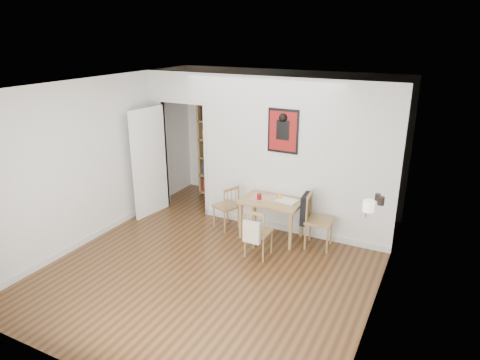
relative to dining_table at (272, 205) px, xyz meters
The scene contains 15 objects.
ground 1.23m from the dining_table, 109.81° to the right, with size 5.20×5.20×0.00m, color brown.
room_shell 0.83m from the dining_table, 129.31° to the left, with size 5.20×5.20×5.20m.
dining_table is the anchor object (origin of this frame).
chair_left 0.87m from the dining_table, behind, with size 0.52×0.52×0.79m.
chair_right 0.79m from the dining_table, ahead, with size 0.54×0.49×0.89m.
chair_front 0.69m from the dining_table, 84.66° to the right, with size 0.40×0.45×0.78m.
bookshelf 2.19m from the dining_table, 142.42° to the left, with size 0.85×0.34×2.01m.
fireplace 1.95m from the dining_table, 23.17° to the right, with size 0.45×1.25×1.16m.
red_glass 0.24m from the dining_table, 161.23° to the right, with size 0.08×0.08×0.10m, color maroon.
orange_fruit 0.19m from the dining_table, 46.98° to the left, with size 0.07×0.07×0.07m, color #FE990D.
placemat 0.18m from the dining_table, 167.57° to the left, with size 0.40×0.30×0.00m, color beige.
notebook 0.26m from the dining_table, 17.11° to the left, with size 0.33×0.24×0.02m, color silver.
mantel_lamp 2.15m from the dining_table, 33.29° to the right, with size 0.14×0.14×0.22m.
ceramic_jar_a 1.99m from the dining_table, 19.99° to the right, with size 0.09×0.09×0.11m, color black.
ceramic_jar_b 1.89m from the dining_table, 16.61° to the right, with size 0.07×0.07×0.09m, color black.
Camera 1 is at (2.81, -4.97, 3.28)m, focal length 32.00 mm.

